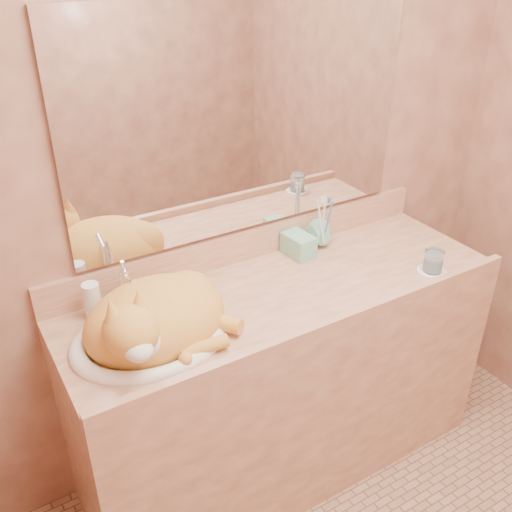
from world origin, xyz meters
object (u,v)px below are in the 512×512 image
toothbrush_cup (323,240)px  water_glass (434,261)px  sink_basin (148,320)px  soap_dispenser (310,239)px  cat (154,318)px  vanity_counter (283,381)px

toothbrush_cup → water_glass: size_ratio=1.20×
sink_basin → soap_dispenser: 0.72m
cat → soap_dispenser: 0.70m
sink_basin → cat: (0.02, -0.01, 0.01)m
toothbrush_cup → vanity_counter: bearing=-150.4°
vanity_counter → cat: cat is taller
soap_dispenser → toothbrush_cup: size_ratio=1.91×
cat → soap_dispenser: bearing=7.6°
vanity_counter → soap_dispenser: 0.57m
soap_dispenser → water_glass: size_ratio=2.30×
vanity_counter → sink_basin: (-0.52, -0.02, 0.50)m
vanity_counter → toothbrush_cup: size_ratio=15.99×
cat → soap_dispenser: cat is taller
toothbrush_cup → water_glass: 0.42m
vanity_counter → soap_dispenser: size_ratio=8.36×
sink_basin → vanity_counter: bearing=-10.4°
sink_basin → toothbrush_cup: size_ratio=4.81×
vanity_counter → water_glass: (0.53, -0.19, 0.48)m
toothbrush_cup → water_glass: (0.24, -0.35, 0.01)m
soap_dispenser → vanity_counter: bearing=-152.6°
soap_dispenser → water_glass: (0.34, -0.31, -0.04)m
sink_basin → toothbrush_cup: 0.82m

